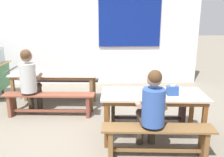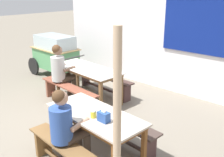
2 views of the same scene
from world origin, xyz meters
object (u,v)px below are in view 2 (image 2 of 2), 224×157
object	(u,v)px
dining_table_near	(95,118)
bench_near_back	(120,128)
bench_far_front	(69,92)
person_left_back_turned	(61,69)
tissue_box	(104,117)
bench_far_back	(105,81)
dining_table_far	(87,71)
soup_bowl	(79,65)
bench_near_front	(66,155)
wooden_support_post	(117,135)
food_cart	(55,53)
condiment_jar	(93,114)
person_near_front	(66,125)

from	to	relation	value
dining_table_near	bench_near_back	distance (m)	0.63
bench_far_front	bench_near_back	distance (m)	1.84
person_left_back_turned	tissue_box	distance (m)	2.63
bench_far_back	dining_table_far	bearing A→B (deg)	-93.80
person_left_back_turned	soup_bowl	distance (m)	0.42
dining_table_far	tissue_box	size ratio (longest dim) A/B	10.97
dining_table_far	person_left_back_turned	world-z (taller)	person_left_back_turned
bench_near_front	wooden_support_post	xyz separation A→B (m)	(1.02, -0.13, 0.77)
wooden_support_post	bench_far_front	bearing A→B (deg)	150.17
bench_far_back	person_left_back_turned	world-z (taller)	person_left_back_turned
food_cart	wooden_support_post	distance (m)	5.33
bench_far_back	bench_near_front	distance (m)	2.97
bench_near_front	soup_bowl	xyz separation A→B (m)	(-1.93, 1.93, 0.47)
bench_near_back	dining_table_far	bearing A→B (deg)	152.28
dining_table_far	wooden_support_post	xyz separation A→B (m)	(2.70, -2.08, 0.40)
bench_far_back	tissue_box	xyz separation A→B (m)	(1.95, -2.04, 0.50)
bench_far_front	bench_near_back	xyz separation A→B (m)	(1.79, -0.41, -0.01)
person_left_back_turned	food_cart	bearing A→B (deg)	147.90
bench_far_front	food_cart	world-z (taller)	food_cart
condiment_jar	soup_bowl	xyz separation A→B (m)	(-2.05, 1.52, -0.02)
person_near_front	soup_bowl	world-z (taller)	person_near_front
dining_table_near	wooden_support_post	world-z (taller)	wooden_support_post
dining_table_near	wooden_support_post	xyz separation A→B (m)	(0.98, -0.64, 0.41)
dining_table_near	bench_near_front	bearing A→B (deg)	-94.00
bench_far_front	tissue_box	size ratio (longest dim) A/B	10.83
bench_far_front	bench_near_front	bearing A→B (deg)	-39.92
bench_far_back	condiment_jar	world-z (taller)	condiment_jar
soup_bowl	condiment_jar	bearing A→B (deg)	-36.52
food_cart	person_near_front	distance (m)	4.27
dining_table_far	person_near_front	xyz separation A→B (m)	(1.61, -1.86, 0.02)
food_cart	bench_near_front	bearing A→B (deg)	-34.68
bench_near_back	bench_near_front	size ratio (longest dim) A/B	0.99
food_cart	wooden_support_post	bearing A→B (deg)	-29.59
bench_near_front	wooden_support_post	distance (m)	1.28
bench_far_back	soup_bowl	size ratio (longest dim) A/B	13.98
dining_table_near	person_near_front	xyz separation A→B (m)	(-0.11, -0.43, 0.02)
bench_far_front	person_left_back_turned	size ratio (longest dim) A/B	1.35
person_left_back_turned	condiment_jar	xyz separation A→B (m)	(2.20, -1.13, 0.07)
person_near_front	soup_bowl	size ratio (longest dim) A/B	9.93
dining_table_far	bench_far_front	distance (m)	0.63
bench_far_front	person_near_front	world-z (taller)	person_near_front
food_cart	dining_table_near	bearing A→B (deg)	-28.53
tissue_box	soup_bowl	distance (m)	2.69
condiment_jar	bench_far_front	bearing A→B (deg)	150.77
bench_near_front	wooden_support_post	bearing A→B (deg)	-7.24
bench_near_back	person_near_front	world-z (taller)	person_near_front
dining_table_far	bench_near_front	bearing A→B (deg)	-49.22
bench_near_front	person_near_front	distance (m)	0.40
bench_far_back	bench_near_front	bearing A→B (deg)	-56.23
food_cart	person_left_back_turned	distance (m)	1.80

